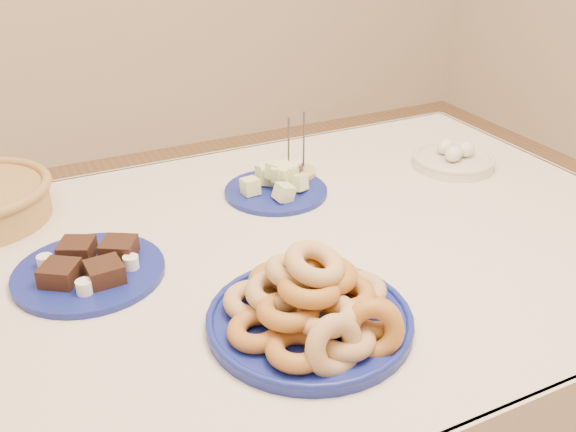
{
  "coord_description": "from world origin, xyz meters",
  "views": [
    {
      "loc": [
        -0.48,
        -1.03,
        1.43
      ],
      "look_at": [
        0.0,
        -0.05,
        0.85
      ],
      "focal_mm": 40.0,
      "sensor_mm": 36.0,
      "label": 1
    }
  ],
  "objects_px": {
    "donut_platter": "(312,308)",
    "melon_plate": "(276,184)",
    "candle_holder": "(296,173)",
    "egg_bowl": "(453,159)",
    "dining_table": "(278,291)",
    "brownie_plate": "(90,268)"
  },
  "relations": [
    {
      "from": "melon_plate",
      "to": "candle_holder",
      "type": "height_order",
      "value": "candle_holder"
    },
    {
      "from": "candle_holder",
      "to": "egg_bowl",
      "type": "xyz_separation_m",
      "value": [
        0.4,
        -0.12,
        0.01
      ]
    },
    {
      "from": "dining_table",
      "to": "brownie_plate",
      "type": "relative_size",
      "value": 4.87
    },
    {
      "from": "dining_table",
      "to": "melon_plate",
      "type": "xyz_separation_m",
      "value": [
        0.11,
        0.24,
        0.13
      ]
    },
    {
      "from": "candle_holder",
      "to": "melon_plate",
      "type": "bearing_deg",
      "value": -146.24
    },
    {
      "from": "dining_table",
      "to": "brownie_plate",
      "type": "bearing_deg",
      "value": 169.4
    },
    {
      "from": "donut_platter",
      "to": "brownie_plate",
      "type": "relative_size",
      "value": 1.04
    },
    {
      "from": "brownie_plate",
      "to": "dining_table",
      "type": "bearing_deg",
      "value": -10.6
    },
    {
      "from": "brownie_plate",
      "to": "candle_holder",
      "type": "height_order",
      "value": "candle_holder"
    },
    {
      "from": "dining_table",
      "to": "candle_holder",
      "type": "xyz_separation_m",
      "value": [
        0.19,
        0.3,
        0.12
      ]
    },
    {
      "from": "melon_plate",
      "to": "brownie_plate",
      "type": "height_order",
      "value": "melon_plate"
    },
    {
      "from": "candle_holder",
      "to": "dining_table",
      "type": "bearing_deg",
      "value": -123.14
    },
    {
      "from": "donut_platter",
      "to": "melon_plate",
      "type": "relative_size",
      "value": 1.12
    },
    {
      "from": "dining_table",
      "to": "candle_holder",
      "type": "distance_m",
      "value": 0.37
    },
    {
      "from": "dining_table",
      "to": "donut_platter",
      "type": "xyz_separation_m",
      "value": [
        -0.06,
        -0.26,
        0.15
      ]
    },
    {
      "from": "donut_platter",
      "to": "egg_bowl",
      "type": "height_order",
      "value": "donut_platter"
    },
    {
      "from": "dining_table",
      "to": "melon_plate",
      "type": "distance_m",
      "value": 0.3
    },
    {
      "from": "dining_table",
      "to": "melon_plate",
      "type": "height_order",
      "value": "melon_plate"
    },
    {
      "from": "donut_platter",
      "to": "candle_holder",
      "type": "distance_m",
      "value": 0.61
    },
    {
      "from": "candle_holder",
      "to": "egg_bowl",
      "type": "relative_size",
      "value": 0.59
    },
    {
      "from": "dining_table",
      "to": "melon_plate",
      "type": "bearing_deg",
      "value": 65.04
    },
    {
      "from": "donut_platter",
      "to": "egg_bowl",
      "type": "xyz_separation_m",
      "value": [
        0.66,
        0.44,
        -0.02
      ]
    }
  ]
}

